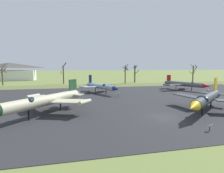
{
  "coord_description": "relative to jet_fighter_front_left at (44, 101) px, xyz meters",
  "views": [
    {
      "loc": [
        -12.84,
        -23.05,
        7.45
      ],
      "look_at": [
        -4.45,
        15.1,
        2.98
      ],
      "focal_mm": 28.5,
      "sensor_mm": 36.0,
      "label": 1
    }
  ],
  "objects": [
    {
      "name": "grass_verge_strip",
      "position": [
        17.18,
        39.64,
        -2.29
      ],
      "size": [
        152.57,
        12.0,
        0.06
      ],
      "primitive_type": "cube",
      "color": "#5D6336",
      "rests_on": "ground"
    },
    {
      "name": "info_placard_rear_center",
      "position": [
        40.62,
        13.87,
        -1.62
      ],
      "size": [
        0.66,
        0.35,
        1.08
      ],
      "color": "black",
      "rests_on": "ground"
    },
    {
      "name": "asphalt_apron",
      "position": [
        17.18,
        9.66,
        -2.3
      ],
      "size": [
        92.57,
        47.95,
        0.05
      ],
      "primitive_type": "cube",
      "color": "#28282B",
      "rests_on": "ground"
    },
    {
      "name": "info_placard_front_right",
      "position": [
        14.8,
        12.94,
        -1.65
      ],
      "size": [
        0.53,
        0.29,
        1.08
      ],
      "color": "black",
      "rests_on": "ground"
    },
    {
      "name": "ground_plane",
      "position": [
        17.18,
        -4.73,
        -2.32
      ],
      "size": [
        600.0,
        600.0,
        0.0
      ],
      "primitive_type": "plane",
      "color": "olive"
    },
    {
      "name": "bare_tree_far_left",
      "position": [
        -22.51,
        49.19,
        1.78
      ],
      "size": [
        2.74,
        3.19,
        8.5
      ],
      "color": "brown",
      "rests_on": "ground"
    },
    {
      "name": "bare_tree_left_of_center",
      "position": [
        0.39,
        49.91,
        2.09
      ],
      "size": [
        2.5,
        2.44,
        9.2
      ],
      "color": "#42382D",
      "rests_on": "ground"
    },
    {
      "name": "info_placard_rear_right",
      "position": [
        19.5,
        -11.0,
        -1.77
      ],
      "size": [
        0.61,
        0.33,
        0.84
      ],
      "color": "black",
      "rests_on": "ground"
    },
    {
      "name": "visitor_building",
      "position": [
        -28.19,
        75.31,
        2.22
      ],
      "size": [
        26.17,
        10.76,
        9.28
      ],
      "color": "silver",
      "rests_on": "ground"
    },
    {
      "name": "jet_fighter_rear_right",
      "position": [
        25.21,
        -3.65,
        -0.07
      ],
      "size": [
        14.23,
        12.83,
        5.4
      ],
      "color": "#33383D",
      "rests_on": "ground"
    },
    {
      "name": "bare_tree_right_of_center",
      "position": [
        32.24,
        49.86,
        1.96
      ],
      "size": [
        2.69,
        2.69,
        7.91
      ],
      "color": "#42382D",
      "rests_on": "ground"
    },
    {
      "name": "jet_fighter_front_right",
      "position": [
        11.81,
        20.14,
        -0.35
      ],
      "size": [
        9.8,
        13.29,
        4.87
      ],
      "color": "#8EA3B2",
      "rests_on": "ground"
    },
    {
      "name": "jet_fighter_rear_center",
      "position": [
        37.92,
        20.54,
        -0.31
      ],
      "size": [
        11.84,
        14.01,
        4.56
      ],
      "color": "#565B60",
      "rests_on": "ground"
    },
    {
      "name": "jet_fighter_front_left",
      "position": [
        0.0,
        0.0,
        0.0
      ],
      "size": [
        13.33,
        14.19,
        5.09
      ],
      "color": "#B7B293",
      "rests_on": "ground"
    },
    {
      "name": "bare_tree_center",
      "position": [
        26.35,
        45.51,
        2.32
      ],
      "size": [
        3.01,
        3.01,
        8.56
      ],
      "color": "brown",
      "rests_on": "ground"
    },
    {
      "name": "bare_tree_far_right",
      "position": [
        58.6,
        44.33,
        2.09
      ],
      "size": [
        3.12,
        3.1,
        8.41
      ],
      "color": "brown",
      "rests_on": "ground"
    }
  ]
}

